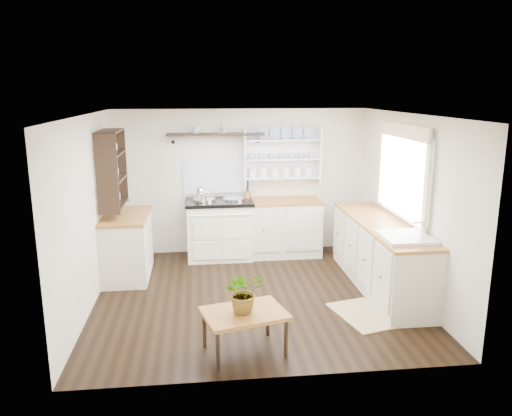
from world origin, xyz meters
name	(u,v)px	position (x,y,z in m)	size (l,w,h in m)	color
floor	(254,295)	(0.00, 0.00, 0.00)	(4.00, 3.80, 0.01)	black
wall_back	(241,182)	(0.00, 1.90, 1.15)	(4.00, 0.02, 2.30)	beige
wall_right	(409,205)	(2.00, 0.00, 1.15)	(0.02, 3.80, 2.30)	beige
wall_left	(88,213)	(-2.00, 0.00, 1.15)	(0.02, 3.80, 2.30)	beige
ceiling	(254,115)	(0.00, 0.00, 2.30)	(4.00, 3.80, 0.01)	white
window	(403,171)	(1.95, 0.15, 1.56)	(0.08, 1.55, 1.22)	white
aga_cooker	(220,228)	(-0.37, 1.57, 0.47)	(1.03, 0.72, 0.96)	white
back_cabinets	(280,227)	(0.60, 1.60, 0.46)	(1.27, 0.63, 0.90)	beige
right_cabinets	(380,254)	(1.70, 0.10, 0.46)	(0.62, 2.43, 0.90)	beige
belfast_sink	(405,247)	(1.70, -0.65, 0.80)	(0.55, 0.60, 0.45)	white
left_cabinets	(127,245)	(-1.70, 0.90, 0.46)	(0.62, 1.13, 0.90)	beige
plate_rack	(282,156)	(0.65, 1.86, 1.56)	(1.20, 0.22, 0.90)	white
high_shelf	(216,135)	(-0.40, 1.78, 1.91)	(1.50, 0.29, 0.16)	black
left_shelving	(112,168)	(-1.84, 0.90, 1.55)	(0.28, 0.80, 1.05)	black
kettle	(201,195)	(-0.65, 1.45, 1.04)	(0.19, 0.19, 0.23)	silver
utensil_crock	(247,195)	(0.08, 1.68, 0.97)	(0.10, 0.10, 0.12)	#995838
center_table	(244,316)	(-0.25, -1.40, 0.39)	(0.92, 0.76, 0.44)	brown
potted_plant	(244,292)	(-0.25, -1.40, 0.65)	(0.39, 0.33, 0.43)	#3F7233
floor_rug	(363,315)	(1.21, -0.74, 0.01)	(0.55, 0.85, 0.02)	#937455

